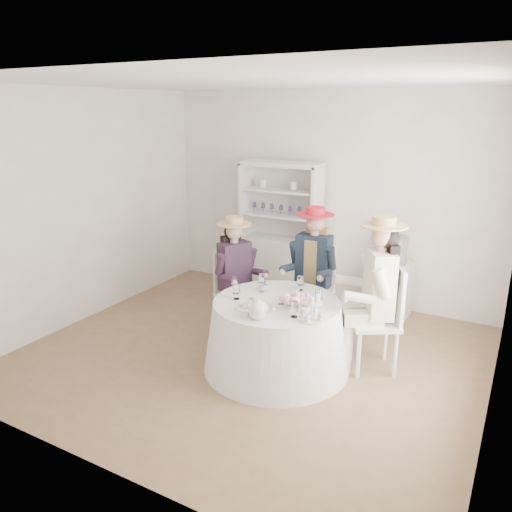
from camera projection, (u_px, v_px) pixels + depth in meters
The scene contains 23 objects.
ground at pixel (251, 355), 5.20m from camera, with size 4.50×4.50×0.00m, color brown.
ceiling at pixel (251, 81), 4.43m from camera, with size 4.50×4.50×0.00m, color white.
wall_back at pixel (327, 198), 6.49m from camera, with size 4.50×4.50×0.00m, color silver.
wall_front at pixel (94, 294), 3.14m from camera, with size 4.50×4.50×0.00m, color silver.
wall_left at pixel (85, 207), 5.87m from camera, with size 4.50×4.50×0.00m, color silver.
wall_right at pixel (509, 263), 3.77m from camera, with size 4.50×4.50×0.00m, color silver.
tea_table at pixel (276, 335), 4.85m from camera, with size 1.42×1.42×0.70m.
hutch at pixel (281, 249), 6.73m from camera, with size 1.16×0.63×1.81m.
side_table at pixel (390, 290), 6.07m from camera, with size 0.44×0.44×0.69m, color silver.
hatbox at pixel (393, 250), 5.92m from camera, with size 0.33×0.33×0.33m, color black.
guest_left at pixel (236, 269), 5.54m from camera, with size 0.57×0.52×1.34m.
guest_mid at pixel (313, 263), 5.52m from camera, with size 0.52×0.55×1.45m.
guest_right at pixel (376, 286), 4.69m from camera, with size 0.66×0.60×1.53m.
spare_chair at pixel (234, 268), 6.42m from camera, with size 0.53×0.53×0.91m.
teacup_a at pixel (264, 289), 4.98m from camera, with size 0.09×0.09×0.07m, color white.
teacup_b at pixel (297, 290), 4.96m from camera, with size 0.06×0.06×0.06m, color white.
teacup_c at pixel (305, 301), 4.67m from camera, with size 0.08×0.08×0.06m, color white.
flower_bowl at pixel (299, 303), 4.64m from camera, with size 0.24×0.24×0.06m, color white.
flower_arrangement at pixel (294, 299), 4.55m from camera, with size 0.20×0.19×0.07m.
table_teapot at pixel (258, 310), 4.34m from camera, with size 0.25×0.18×0.19m.
sandwich_plate at pixel (248, 306), 4.60m from camera, with size 0.24×0.24×0.05m.
cupcake_stand at pixel (312, 311), 4.32m from camera, with size 0.24×0.24×0.23m.
stemware_set at pixel (277, 294), 4.73m from camera, with size 0.82×0.85×0.15m.
Camera 1 is at (2.32, -4.08, 2.48)m, focal length 35.00 mm.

